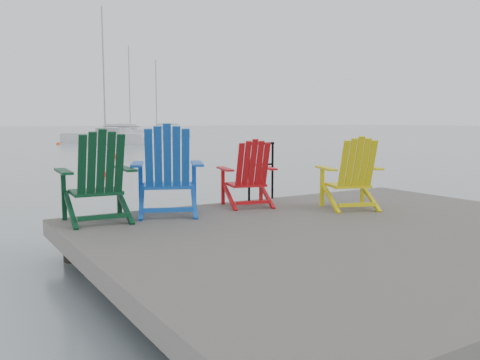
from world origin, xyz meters
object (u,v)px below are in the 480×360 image
chair_yellow (352,174)px  buoy_b (116,158)px  sailboat_near (110,139)px  chair_red (249,174)px  sailboat_mid (129,133)px  sailboat_far (160,133)px  buoy_d (58,144)px  chair_green (98,177)px  chair_blue (167,171)px  buoy_c (153,142)px  handrail (261,165)px  buoy_a (104,177)px

chair_yellow → buoy_b: (2.62, 18.68, -1.00)m
sailboat_near → buoy_b: size_ratio=32.80×
chair_red → sailboat_mid: (17.05, 54.03, -0.62)m
chair_yellow → sailboat_far: size_ratio=0.11×
chair_yellow → buoy_d: (3.39, 34.85, -1.00)m
chair_yellow → sailboat_far: (18.91, 52.38, -0.64)m
chair_yellow → sailboat_far: sailboat_far is taller
chair_red → sailboat_far: bearing=83.1°
chair_green → sailboat_far: (22.19, 51.48, -0.70)m
sailboat_near → buoy_d: bearing=146.5°
chair_red → sailboat_near: bearing=90.4°
chair_blue → buoy_c: chair_blue is taller
handrail → chair_blue: bearing=-164.7°
buoy_a → buoy_c: bearing=64.9°
chair_blue → chair_red: 1.26m
sailboat_near → buoy_a: sailboat_near is taller
chair_red → buoy_d: bearing=96.8°
chair_blue → buoy_a: 9.97m
buoy_c → buoy_d: size_ratio=0.99×
chair_red → buoy_a: 9.76m
sailboat_far → buoy_a: sailboat_far is taller
chair_blue → sailboat_near: (9.71, 33.92, -0.73)m
buoy_c → chair_yellow: bearing=-107.5°
sailboat_near → buoy_c: 3.66m
chair_yellow → buoy_b: 18.89m
handrail → chair_blue: size_ratio=0.78×
handrail → sailboat_near: sailboat_near is taller
chair_red → chair_yellow: (1.10, -0.93, 0.02)m
handrail → chair_yellow: bearing=-67.6°
buoy_b → buoy_c: bearing=62.6°
sailboat_near → sailboat_far: sailboat_near is taller
chair_red → chair_blue: bearing=-164.8°
chair_yellow → buoy_d: chair_yellow is taller
buoy_c → sailboat_near: bearing=179.6°
chair_blue → sailboat_mid: 57.07m
sailboat_near → buoy_c: (3.64, -0.02, -0.36)m
buoy_c → buoy_d: buoy_d is taller
sailboat_far → sailboat_mid: bearing=79.8°
chair_blue → buoy_a: bearing=101.3°
chair_yellow → buoy_a: chair_yellow is taller
chair_red → buoy_c: 35.98m
buoy_c → buoy_d: (-7.59, 0.04, 0.00)m
buoy_c → handrail: bearing=-109.1°
chair_green → chair_yellow: bearing=-11.5°
handrail → chair_green: chair_green is taller
sailboat_mid → buoy_d: (-12.56, -20.10, -0.36)m
buoy_c → sailboat_far: bearing=65.7°
chair_green → buoy_c: (14.25, 33.90, -1.05)m
sailboat_near → buoy_c: size_ratio=31.86×
sailboat_far → buoy_a: (-19.27, -41.77, -0.36)m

